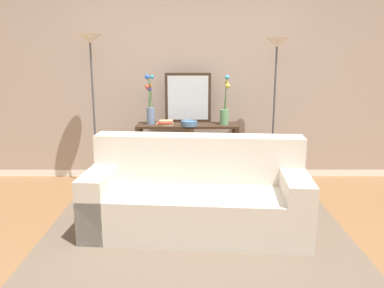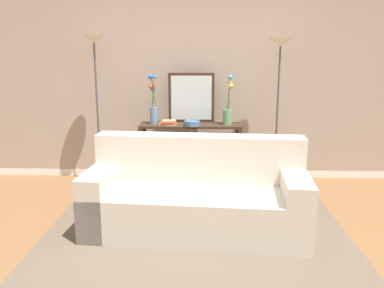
# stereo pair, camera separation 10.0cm
# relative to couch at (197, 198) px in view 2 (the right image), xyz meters

# --- Properties ---
(ground_plane) EXTENTS (16.00, 16.00, 0.02)m
(ground_plane) POSITION_rel_couch_xyz_m (-0.05, -0.53, -0.33)
(ground_plane) COLOR brown
(back_wall) EXTENTS (12.00, 0.15, 2.76)m
(back_wall) POSITION_rel_couch_xyz_m (-0.05, 1.76, 1.06)
(back_wall) COLOR white
(back_wall) RESTS_ON ground
(area_rug) EXTENTS (2.84, 2.00, 0.01)m
(area_rug) POSITION_rel_couch_xyz_m (-0.00, -0.16, -0.31)
(area_rug) COLOR brown
(area_rug) RESTS_ON ground
(couch) EXTENTS (2.11, 1.02, 0.88)m
(couch) POSITION_rel_couch_xyz_m (0.00, 0.00, 0.00)
(couch) COLOR beige
(couch) RESTS_ON ground
(console_table) EXTENTS (1.27, 0.37, 0.80)m
(console_table) POSITION_rel_couch_xyz_m (-0.10, 1.33, 0.23)
(console_table) COLOR #382619
(console_table) RESTS_ON ground
(floor_lamp_left) EXTENTS (0.28, 0.28, 1.89)m
(floor_lamp_left) POSITION_rel_couch_xyz_m (-1.25, 1.23, 1.17)
(floor_lamp_left) COLOR #4C4C51
(floor_lamp_left) RESTS_ON ground
(floor_lamp_right) EXTENTS (0.28, 0.28, 1.84)m
(floor_lamp_right) POSITION_rel_couch_xyz_m (0.96, 1.23, 1.13)
(floor_lamp_right) COLOR #4C4C51
(floor_lamp_right) RESTS_ON ground
(wall_mirror) EXTENTS (0.59, 0.02, 0.63)m
(wall_mirror) POSITION_rel_couch_xyz_m (-0.10, 1.48, 0.80)
(wall_mirror) COLOR #382619
(wall_mirror) RESTS_ON console_table
(vase_tall_flowers) EXTENTS (0.12, 0.11, 0.62)m
(vase_tall_flowers) POSITION_rel_couch_xyz_m (-0.57, 1.34, 0.72)
(vase_tall_flowers) COLOR #6B84AD
(vase_tall_flowers) RESTS_ON console_table
(vase_short_flowers) EXTENTS (0.12, 0.11, 0.61)m
(vase_short_flowers) POSITION_rel_couch_xyz_m (0.36, 1.31, 0.66)
(vase_short_flowers) COLOR #669E6B
(vase_short_flowers) RESTS_ON console_table
(fruit_bowl) EXTENTS (0.20, 0.20, 0.07)m
(fruit_bowl) POSITION_rel_couch_xyz_m (-0.08, 1.21, 0.51)
(fruit_bowl) COLOR #4C7093
(fruit_bowl) RESTS_ON console_table
(book_stack) EXTENTS (0.21, 0.14, 0.06)m
(book_stack) POSITION_rel_couch_xyz_m (-0.37, 1.24, 0.51)
(book_stack) COLOR tan
(book_stack) RESTS_ON console_table
(book_row_under_console) EXTENTS (0.45, 0.17, 0.13)m
(book_row_under_console) POSITION_rel_couch_xyz_m (-0.39, 1.33, -0.26)
(book_row_under_console) COLOR #1E7075
(book_row_under_console) RESTS_ON ground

